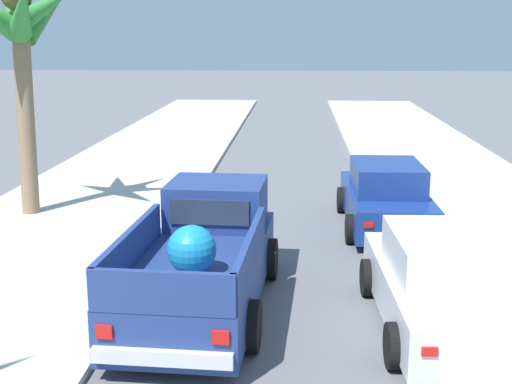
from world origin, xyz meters
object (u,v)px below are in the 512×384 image
object	(u,v)px
pickup_truck	(203,259)
palm_tree_right_fore	(16,28)
car_left_near	(441,285)
car_right_near	(386,198)

from	to	relation	value
pickup_truck	palm_tree_right_fore	size ratio (longest dim) A/B	0.93
pickup_truck	car_left_near	xyz separation A→B (m)	(3.73, -0.73, -0.08)
car_right_near	pickup_truck	bearing A→B (deg)	-126.73
car_left_near	car_right_near	size ratio (longest dim) A/B	1.01
car_left_near	car_right_near	xyz separation A→B (m)	(-0.14, 5.54, 0.00)
car_left_near	palm_tree_right_fore	world-z (taller)	palm_tree_right_fore
car_right_near	car_left_near	bearing A→B (deg)	-88.58
car_right_near	palm_tree_right_fore	distance (m)	9.47
pickup_truck	palm_tree_right_fore	xyz separation A→B (m)	(-5.06, 5.25, 3.75)
car_left_near	car_right_near	bearing A→B (deg)	91.42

